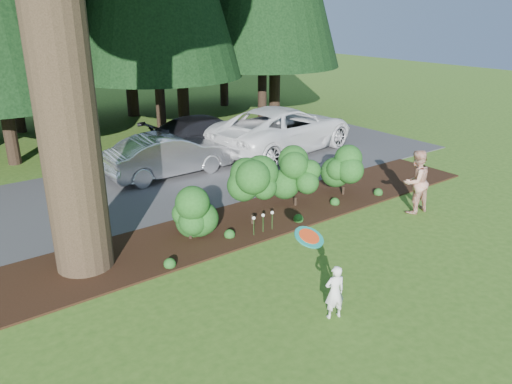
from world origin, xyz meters
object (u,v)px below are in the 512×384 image
at_px(child, 335,292).
at_px(adult, 416,182).
at_px(car_silver_wagon, 169,155).
at_px(car_white_suv, 283,129).
at_px(car_dark_suv, 207,134).
at_px(frisbee, 309,237).

relative_size(child, adult, 0.60).
relative_size(car_silver_wagon, car_white_suv, 0.68).
height_order(car_dark_suv, adult, adult).
relative_size(car_dark_suv, child, 4.74).
bearing_deg(car_dark_suv, adult, -173.71).
bearing_deg(car_white_suv, frisbee, 132.77).
xyz_separation_m(car_dark_suv, frisbee, (-4.95, -11.30, 1.21)).
relative_size(adult, frisbee, 3.45).
distance_m(car_silver_wagon, car_dark_suv, 3.10).
height_order(car_silver_wagon, car_dark_suv, car_dark_suv).
bearing_deg(child, frisbee, 27.36).
xyz_separation_m(car_white_suv, adult, (-1.10, -7.16, -0.02)).
distance_m(car_dark_suv, child, 11.88).
distance_m(car_white_suv, adult, 7.24).
xyz_separation_m(car_dark_suv, child, (-4.09, -11.15, -0.24)).
height_order(car_silver_wagon, frisbee, frisbee).
relative_size(car_silver_wagon, car_dark_suv, 0.85).
bearing_deg(adult, frisbee, 26.06).
height_order(car_white_suv, car_dark_suv, car_white_suv).
bearing_deg(frisbee, car_silver_wagon, 76.27).
distance_m(car_silver_wagon, frisbee, 9.97).
relative_size(car_silver_wagon, child, 4.05).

